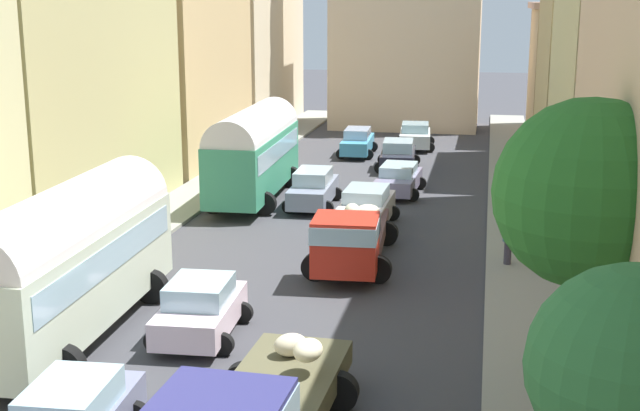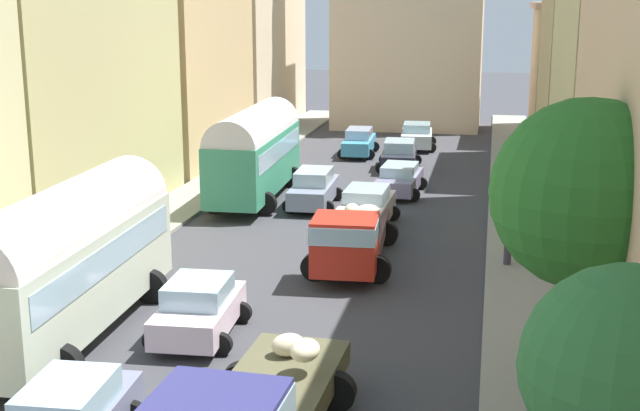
# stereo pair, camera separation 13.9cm
# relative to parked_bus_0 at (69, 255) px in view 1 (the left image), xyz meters

# --- Properties ---
(ground_plane) EXTENTS (154.00, 154.00, 0.00)m
(ground_plane) POSITION_rel_parked_bus_0_xyz_m (4.84, 12.73, -2.31)
(ground_plane) COLOR #3A3B40
(sidewalk_left) EXTENTS (2.50, 70.00, 0.14)m
(sidewalk_left) POSITION_rel_parked_bus_0_xyz_m (-2.41, 12.73, -2.24)
(sidewalk_left) COLOR gray
(sidewalk_left) RESTS_ON ground
(sidewalk_right) EXTENTS (2.50, 70.00, 0.14)m
(sidewalk_right) POSITION_rel_parked_bus_0_xyz_m (12.09, 12.73, -2.24)
(sidewalk_right) COLOR gray
(sidewalk_right) RESTS_ON ground
(building_left_2) EXTENTS (5.85, 13.65, 11.05)m
(building_left_2) POSITION_rel_parked_bus_0_xyz_m (-6.58, 11.79, 3.22)
(building_left_2) COLOR tan
(building_left_2) RESTS_ON ground
(building_left_3) EXTENTS (5.01, 11.73, 10.55)m
(building_left_3) POSITION_rel_parked_bus_0_xyz_m (-6.16, 25.31, 2.97)
(building_left_3) COLOR tan
(building_left_3) RESTS_ON ground
(building_left_4) EXTENTS (6.32, 14.20, 11.91)m
(building_left_4) POSITION_rel_parked_bus_0_xyz_m (-6.53, 39.09, 3.68)
(building_left_4) COLOR beige
(building_left_4) RESTS_ON ground
(building_right_2) EXTENTS (5.25, 12.16, 13.98)m
(building_right_2) POSITION_rel_parked_bus_0_xyz_m (15.73, 14.60, 4.71)
(building_right_2) COLOR tan
(building_right_2) RESTS_ON ground
(building_right_3) EXTENTS (4.93, 11.29, 10.74)m
(building_right_3) POSITION_rel_parked_bus_0_xyz_m (15.59, 27.17, 3.09)
(building_right_3) COLOR tan
(building_right_3) RESTS_ON ground
(building_right_4) EXTENTS (6.30, 10.30, 8.67)m
(building_right_4) POSITION_rel_parked_bus_0_xyz_m (16.21, 38.59, 2.05)
(building_right_4) COLOR tan
(building_right_4) RESTS_ON ground
(distant_church) EXTENTS (10.34, 6.14, 19.42)m
(distant_church) POSITION_rel_parked_bus_0_xyz_m (4.84, 40.50, 4.84)
(distant_church) COLOR beige
(distant_church) RESTS_ON ground
(parked_bus_0) EXTENTS (3.42, 9.41, 4.15)m
(parked_bus_0) POSITION_rel_parked_bus_0_xyz_m (0.00, 0.00, 0.00)
(parked_bus_0) COLOR beige
(parked_bus_0) RESTS_ON ground
(parked_bus_1) EXTENTS (3.39, 9.19, 4.17)m
(parked_bus_1) POSITION_rel_parked_bus_0_xyz_m (0.43, 16.77, 0.02)
(parked_bus_1) COLOR #388F6B
(parked_bus_1) RESTS_ON ground
(cargo_truck_1) EXTENTS (3.18, 7.47, 2.21)m
(cargo_truck_1) POSITION_rel_parked_bus_0_xyz_m (6.37, 7.32, -1.16)
(cargo_truck_1) COLOR red
(cargo_truck_1) RESTS_ON ground
(car_0) EXTENTS (2.45, 4.28, 1.61)m
(car_0) POSITION_rel_parked_bus_0_xyz_m (6.09, 12.88, -1.49)
(car_0) COLOR white
(car_0) RESTS_ON ground
(car_1) EXTENTS (2.42, 4.25, 1.42)m
(car_1) POSITION_rel_parked_bus_0_xyz_m (6.73, 19.06, -1.58)
(car_1) COLOR gray
(car_1) RESTS_ON ground
(car_2) EXTENTS (2.49, 4.18, 1.57)m
(car_2) POSITION_rel_parked_bus_0_xyz_m (6.06, 25.10, -1.52)
(car_2) COLOR #242430
(car_2) RESTS_ON ground
(car_3) EXTENTS (2.57, 4.03, 1.57)m
(car_3) POSITION_rel_parked_bus_0_xyz_m (6.38, 31.79, -1.51)
(car_3) COLOR silver
(car_3) RESTS_ON ground
(car_5) EXTENTS (2.50, 3.80, 1.59)m
(car_5) POSITION_rel_parked_bus_0_xyz_m (3.36, 0.64, -1.51)
(car_5) COLOR silver
(car_5) RESTS_ON ground
(car_6) EXTENTS (2.29, 4.38, 1.65)m
(car_6) POSITION_rel_parked_bus_0_xyz_m (3.33, 15.88, -1.49)
(car_6) COLOR gray
(car_6) RESTS_ON ground
(car_7) EXTENTS (2.25, 4.40, 1.58)m
(car_7) POSITION_rel_parked_bus_0_xyz_m (3.29, 28.91, -1.52)
(car_7) COLOR #4296BE
(car_7) RESTS_ON ground
(pedestrian_0) EXTENTS (0.55, 0.55, 1.79)m
(pedestrian_0) POSITION_rel_parked_bus_0_xyz_m (12.29, -3.99, -1.29)
(pedestrian_0) COLOR #41424C
(pedestrian_0) RESTS_ON ground
(pedestrian_1) EXTENTS (0.52, 0.52, 1.79)m
(pedestrian_1) POSITION_rel_parked_bus_0_xyz_m (11.55, 8.50, -1.29)
(pedestrian_1) COLOR #3F3B49
(pedestrian_1) RESTS_ON ground
(roadside_tree_0) EXTENTS (2.86, 2.86, 5.49)m
(roadside_tree_0) POSITION_rel_parked_bus_0_xyz_m (12.74, -8.81, 1.73)
(roadside_tree_0) COLOR brown
(roadside_tree_0) RESTS_ON ground
(roadside_tree_1) EXTENTS (3.85, 3.85, 7.03)m
(roadside_tree_1) POSITION_rel_parked_bus_0_xyz_m (12.74, -2.70, 2.79)
(roadside_tree_1) COLOR brown
(roadside_tree_1) RESTS_ON ground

